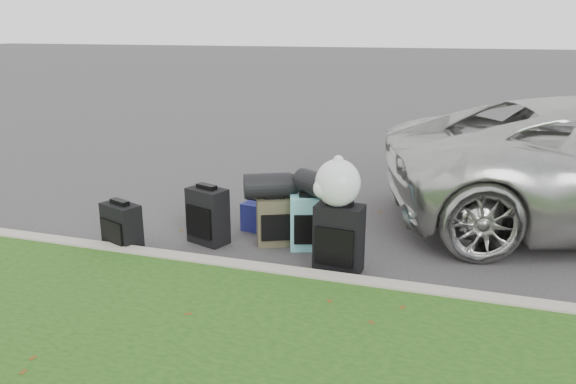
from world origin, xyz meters
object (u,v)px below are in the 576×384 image
(suitcase_olive, at_px, (275,221))
(suitcase_large_black_right, at_px, (339,239))
(suitcase_small_black, at_px, (122,228))
(suitcase_large_black_left, at_px, (208,216))
(tote_navy, at_px, (257,217))
(suitcase_teal, at_px, (309,223))
(tote_green, at_px, (203,207))

(suitcase_olive, xyz_separation_m, suitcase_large_black_right, (0.85, -0.50, 0.08))
(suitcase_small_black, relative_size, suitcase_large_black_left, 0.86)
(suitcase_large_black_left, height_order, tote_navy, suitcase_large_black_left)
(suitcase_olive, bearing_deg, suitcase_large_black_left, 169.09)
(suitcase_small_black, distance_m, tote_navy, 1.59)
(suitcase_olive, bearing_deg, suitcase_teal, -25.62)
(suitcase_large_black_left, xyz_separation_m, tote_green, (-0.39, 0.65, -0.14))
(tote_green, bearing_deg, suitcase_small_black, -107.26)
(suitcase_teal, bearing_deg, tote_navy, 135.58)
(suitcase_large_black_left, distance_m, suitcase_teal, 1.16)
(suitcase_olive, relative_size, tote_green, 1.47)
(suitcase_teal, xyz_separation_m, tote_navy, (-0.76, 0.37, -0.13))
(suitcase_olive, distance_m, suitcase_teal, 0.41)
(suitcase_large_black_right, bearing_deg, tote_navy, 148.86)
(suitcase_large_black_left, height_order, suitcase_teal, suitcase_large_black_left)
(suitcase_teal, bearing_deg, tote_green, 144.26)
(tote_green, height_order, tote_navy, tote_green)
(suitcase_olive, bearing_deg, suitcase_small_black, -179.02)
(suitcase_small_black, xyz_separation_m, suitcase_olive, (1.51, 0.73, -0.00))
(suitcase_small_black, distance_m, suitcase_olive, 1.67)
(suitcase_olive, height_order, tote_green, suitcase_olive)
(suitcase_large_black_left, relative_size, suitcase_large_black_right, 0.91)
(suitcase_small_black, height_order, tote_navy, suitcase_small_black)
(tote_navy, bearing_deg, suitcase_large_black_left, -115.03)
(suitcase_large_black_left, relative_size, suitcase_teal, 1.06)
(suitcase_small_black, relative_size, suitcase_teal, 0.91)
(suitcase_large_black_right, bearing_deg, suitcase_small_black, -170.01)
(suitcase_large_black_left, xyz_separation_m, suitcase_large_black_right, (1.59, -0.32, 0.03))
(suitcase_large_black_left, height_order, tote_green, suitcase_large_black_left)
(suitcase_large_black_left, bearing_deg, tote_green, 139.77)
(suitcase_small_black, bearing_deg, suitcase_olive, 46.90)
(suitcase_large_black_right, bearing_deg, tote_green, 158.33)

